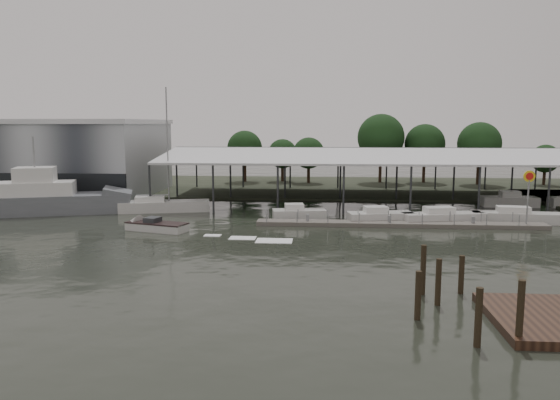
# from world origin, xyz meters

# --- Properties ---
(ground) EXTENTS (200.00, 200.00, 0.00)m
(ground) POSITION_xyz_m (0.00, 0.00, 0.00)
(ground) COLOR #242820
(ground) RESTS_ON ground
(land_strip_far) EXTENTS (140.00, 30.00, 0.30)m
(land_strip_far) POSITION_xyz_m (0.00, 42.00, 0.10)
(land_strip_far) COLOR #394030
(land_strip_far) RESTS_ON ground
(storage_warehouse) EXTENTS (24.50, 20.50, 10.50)m
(storage_warehouse) POSITION_xyz_m (-28.00, 29.94, 5.29)
(storage_warehouse) COLOR #A6ACB1
(storage_warehouse) RESTS_ON ground
(covered_boat_shed) EXTENTS (58.24, 24.00, 6.96)m
(covered_boat_shed) POSITION_xyz_m (17.00, 28.00, 6.13)
(covered_boat_shed) COLOR silver
(covered_boat_shed) RESTS_ON ground
(floating_dock) EXTENTS (28.00, 2.00, 1.40)m
(floating_dock) POSITION_xyz_m (15.00, 10.00, 0.20)
(floating_dock) COLOR #615C55
(floating_dock) RESTS_ON ground
(shell_fuel_sign) EXTENTS (1.10, 0.18, 5.55)m
(shell_fuel_sign) POSITION_xyz_m (27.00, 9.99, 3.93)
(shell_fuel_sign) COLOR gray
(shell_fuel_sign) RESTS_ON ground
(grey_trawler) EXTENTS (18.32, 9.72, 8.84)m
(grey_trawler) POSITION_xyz_m (-23.08, 14.69, 1.58)
(grey_trawler) COLOR slate
(grey_trawler) RESTS_ON ground
(white_sailboat) EXTENTS (10.42, 4.92, 14.16)m
(white_sailboat) POSITION_xyz_m (-10.67, 17.01, 0.66)
(white_sailboat) COLOR silver
(white_sailboat) RESTS_ON ground
(speedboat_underway) EXTENTS (17.08, 6.92, 2.00)m
(speedboat_underway) POSITION_xyz_m (-8.50, 6.06, 0.39)
(speedboat_underway) COLOR silver
(speedboat_underway) RESTS_ON ground
(moored_cruiser_0) EXTENTS (5.76, 3.04, 1.70)m
(moored_cruiser_0) POSITION_xyz_m (4.95, 13.04, 0.61)
(moored_cruiser_0) COLOR silver
(moored_cruiser_0) RESTS_ON ground
(moored_cruiser_1) EXTENTS (6.84, 3.37, 1.70)m
(moored_cruiser_1) POSITION_xyz_m (13.26, 11.86, 0.61)
(moored_cruiser_1) COLOR silver
(moored_cruiser_1) RESTS_ON ground
(moored_cruiser_2) EXTENTS (8.55, 3.94, 1.70)m
(moored_cruiser_2) POSITION_xyz_m (19.57, 12.00, 0.61)
(moored_cruiser_2) COLOR silver
(moored_cruiser_2) RESTS_ON ground
(moored_cruiser_3) EXTENTS (9.15, 3.24, 1.70)m
(moored_cruiser_3) POSITION_xyz_m (27.13, 12.91, 0.61)
(moored_cruiser_3) COLOR silver
(moored_cruiser_3) RESTS_ON ground
(mooring_pilings) EXTENTS (4.33, 8.20, 3.63)m
(mooring_pilings) POSITION_xyz_m (14.35, -15.20, 1.06)
(mooring_pilings) COLOR #302618
(mooring_pilings) RESTS_ON ground
(horizon_tree_line) EXTENTS (65.81, 9.28, 11.54)m
(horizon_tree_line) POSITION_xyz_m (23.86, 47.45, 6.32)
(horizon_tree_line) COLOR black
(horizon_tree_line) RESTS_ON ground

